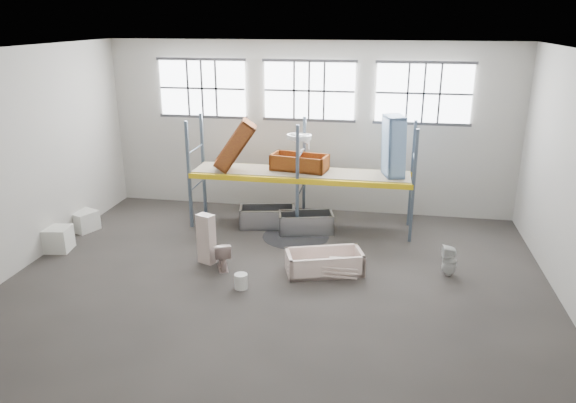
% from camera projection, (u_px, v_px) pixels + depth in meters
% --- Properties ---
extents(floor, '(12.00, 10.00, 0.10)m').
position_uv_depth(floor, '(276.00, 284.00, 12.12)').
color(floor, '#443F3B').
rests_on(floor, ground).
extents(ceiling, '(12.00, 10.00, 0.10)m').
position_uv_depth(ceiling, '(274.00, 48.00, 10.47)').
color(ceiling, silver).
rests_on(ceiling, ground).
extents(wall_back, '(12.00, 0.10, 5.00)m').
position_uv_depth(wall_back, '(309.00, 128.00, 16.00)').
color(wall_back, '#B9B4AA').
rests_on(wall_back, ground).
extents(wall_front, '(12.00, 0.10, 5.00)m').
position_uv_depth(wall_front, '(193.00, 287.00, 6.59)').
color(wall_front, beige).
rests_on(wall_front, ground).
extents(wall_left, '(0.10, 10.00, 5.00)m').
position_uv_depth(wall_left, '(14.00, 162.00, 12.31)').
color(wall_left, '#B6B2A9').
rests_on(wall_left, ground).
extents(window_left, '(2.60, 0.04, 1.60)m').
position_uv_depth(window_left, '(202.00, 88.00, 16.07)').
color(window_left, white).
rests_on(window_left, wall_back).
extents(window_mid, '(2.60, 0.04, 1.60)m').
position_uv_depth(window_mid, '(309.00, 91.00, 15.54)').
color(window_mid, white).
rests_on(window_mid, wall_back).
extents(window_right, '(2.60, 0.04, 1.60)m').
position_uv_depth(window_right, '(424.00, 93.00, 15.01)').
color(window_right, white).
rests_on(window_right, wall_back).
extents(rack_upright_la, '(0.08, 0.08, 3.00)m').
position_uv_depth(rack_upright_la, '(189.00, 175.00, 14.82)').
color(rack_upright_la, slate).
rests_on(rack_upright_la, floor).
extents(rack_upright_lb, '(0.08, 0.08, 3.00)m').
position_uv_depth(rack_upright_lb, '(203.00, 164.00, 15.94)').
color(rack_upright_lb, slate).
rests_on(rack_upright_lb, floor).
extents(rack_upright_ma, '(0.08, 0.08, 3.00)m').
position_uv_depth(rack_upright_ma, '(297.00, 181.00, 14.32)').
color(rack_upright_ma, slate).
rests_on(rack_upright_ma, floor).
extents(rack_upright_mb, '(0.08, 0.08, 3.00)m').
position_uv_depth(rack_upright_mb, '(304.00, 169.00, 15.44)').
color(rack_upright_mb, slate).
rests_on(rack_upright_mb, floor).
extents(rack_upright_ra, '(0.08, 0.08, 3.00)m').
position_uv_depth(rack_upright_ra, '(413.00, 187.00, 13.82)').
color(rack_upright_ra, slate).
rests_on(rack_upright_ra, floor).
extents(rack_upright_rb, '(0.08, 0.08, 3.00)m').
position_uv_depth(rack_upright_rb, '(412.00, 174.00, 14.94)').
color(rack_upright_rb, slate).
rests_on(rack_upright_rb, floor).
extents(rack_beam_front, '(6.00, 0.10, 0.14)m').
position_uv_depth(rack_beam_front, '(297.00, 181.00, 14.32)').
color(rack_beam_front, yellow).
rests_on(rack_beam_front, floor).
extents(rack_beam_back, '(6.00, 0.10, 0.14)m').
position_uv_depth(rack_beam_back, '(304.00, 169.00, 15.44)').
color(rack_beam_back, yellow).
rests_on(rack_beam_back, floor).
extents(shelf_deck, '(5.90, 1.10, 0.03)m').
position_uv_depth(shelf_deck, '(301.00, 172.00, 14.85)').
color(shelf_deck, gray).
rests_on(shelf_deck, floor).
extents(wet_patch, '(1.80, 1.80, 0.00)m').
position_uv_depth(wet_patch, '(296.00, 236.00, 14.62)').
color(wet_patch, black).
rests_on(wet_patch, floor).
extents(bathtub_beige, '(1.90, 1.32, 0.51)m').
position_uv_depth(bathtub_beige, '(324.00, 262.00, 12.49)').
color(bathtub_beige, beige).
rests_on(bathtub_beige, floor).
extents(cistern_spare, '(0.39, 0.21, 0.36)m').
position_uv_depth(cistern_spare, '(338.00, 265.00, 12.27)').
color(cistern_spare, '#F1DECF').
rests_on(cistern_spare, bathtub_beige).
extents(sink_in_tub, '(0.46, 0.46, 0.15)m').
position_uv_depth(sink_in_tub, '(298.00, 263.00, 12.69)').
color(sink_in_tub, beige).
rests_on(sink_in_tub, bathtub_beige).
extents(toilet_beige, '(0.61, 0.77, 0.69)m').
position_uv_depth(toilet_beige, '(222.00, 255.00, 12.66)').
color(toilet_beige, '#C8ACA5').
rests_on(toilet_beige, floor).
extents(cistern_tall, '(0.46, 0.39, 1.22)m').
position_uv_depth(cistern_tall, '(206.00, 239.00, 12.90)').
color(cistern_tall, beige).
rests_on(cistern_tall, floor).
extents(toilet_white, '(0.36, 0.35, 0.72)m').
position_uv_depth(toilet_white, '(449.00, 261.00, 12.32)').
color(toilet_white, silver).
rests_on(toilet_white, floor).
extents(steel_tub_left, '(1.65, 1.00, 0.56)m').
position_uv_depth(steel_tub_left, '(267.00, 217.00, 15.25)').
color(steel_tub_left, '#ABACB2').
rests_on(steel_tub_left, floor).
extents(steel_tub_right, '(1.59, 1.01, 0.54)m').
position_uv_depth(steel_tub_right, '(306.00, 222.00, 14.86)').
color(steel_tub_right, '#A4A8AD').
rests_on(steel_tub_right, floor).
extents(rust_tub_flat, '(1.63, 0.97, 0.43)m').
position_uv_depth(rust_tub_flat, '(300.00, 162.00, 14.92)').
color(rust_tub_flat, brown).
rests_on(rust_tub_flat, shelf_deck).
extents(rust_tub_tilted, '(1.30, 0.91, 1.45)m').
position_uv_depth(rust_tub_tilted, '(235.00, 145.00, 14.76)').
color(rust_tub_tilted, brown).
rests_on(rust_tub_tilted, shelf_deck).
extents(sink_on_shelf, '(0.80, 0.70, 0.60)m').
position_uv_depth(sink_on_shelf, '(299.00, 155.00, 14.58)').
color(sink_on_shelf, silver).
rests_on(sink_on_shelf, rust_tub_flat).
extents(blue_tub_upright, '(0.69, 0.86, 1.63)m').
position_uv_depth(blue_tub_upright, '(394.00, 146.00, 14.20)').
color(blue_tub_upright, '#7AA0CF').
rests_on(blue_tub_upright, shelf_deck).
extents(bucket, '(0.33, 0.33, 0.34)m').
position_uv_depth(bucket, '(241.00, 281.00, 11.78)').
color(bucket, silver).
rests_on(bucket, floor).
extents(carton_near, '(0.79, 0.70, 0.61)m').
position_uv_depth(carton_near, '(56.00, 239.00, 13.68)').
color(carton_near, silver).
rests_on(carton_near, floor).
extents(carton_far, '(0.84, 0.84, 0.54)m').
position_uv_depth(carton_far, '(83.00, 221.00, 14.99)').
color(carton_far, silver).
rests_on(carton_far, floor).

